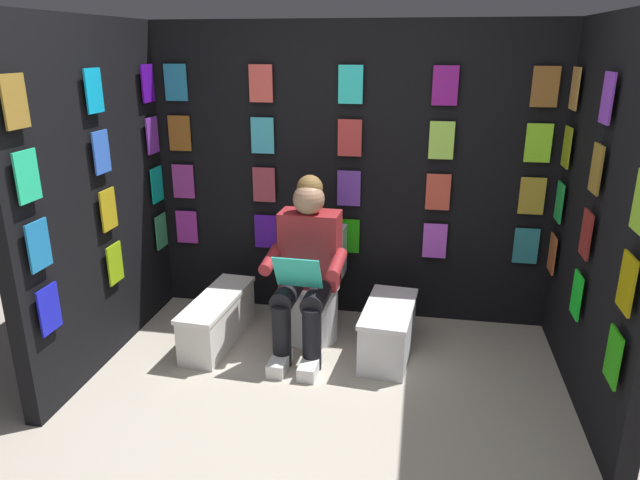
{
  "coord_description": "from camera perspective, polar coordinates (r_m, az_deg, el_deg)",
  "views": [
    {
      "loc": [
        -0.51,
        2.36,
        1.99
      ],
      "look_at": [
        0.08,
        -0.96,
        0.85
      ],
      "focal_mm": 32.35,
      "sensor_mm": 36.0,
      "label": 1
    }
  ],
  "objects": [
    {
      "name": "comic_longbox_far",
      "position": [
        3.92,
        6.76,
        -8.9
      ],
      "size": [
        0.37,
        0.7,
        0.36
      ],
      "rotation": [
        0.0,
        0.0,
        -0.09
      ],
      "color": "silver",
      "rests_on": "ground"
    },
    {
      "name": "display_wall_back",
      "position": [
        4.28,
        3.04,
        6.45
      ],
      "size": [
        3.03,
        0.14,
        2.17
      ],
      "color": "black",
      "rests_on": "ground"
    },
    {
      "name": "person_reading",
      "position": [
        3.82,
        -1.39,
        -2.65
      ],
      "size": [
        0.54,
        0.69,
        1.19
      ],
      "rotation": [
        0.0,
        0.0,
        -0.04
      ],
      "color": "maroon",
      "rests_on": "ground"
    },
    {
      "name": "ground_plane",
      "position": [
        3.13,
        -1.78,
        -20.84
      ],
      "size": [
        30.0,
        30.0,
        0.0
      ],
      "primitive_type": "plane",
      "color": "#B2A899"
    },
    {
      "name": "display_wall_right",
      "position": [
        3.92,
        -21.39,
        4.03
      ],
      "size": [
        0.14,
        1.75,
        2.17
      ],
      "color": "black",
      "rests_on": "ground"
    },
    {
      "name": "toilet",
      "position": [
        4.13,
        -0.63,
        -5.06
      ],
      "size": [
        0.41,
        0.56,
        0.77
      ],
      "rotation": [
        0.0,
        0.0,
        -0.04
      ],
      "color": "white",
      "rests_on": "ground"
    },
    {
      "name": "comic_longbox_near",
      "position": [
        4.13,
        -10.05,
        -7.7
      ],
      "size": [
        0.32,
        0.84,
        0.34
      ],
      "rotation": [
        0.0,
        0.0,
        -0.07
      ],
      "color": "white",
      "rests_on": "ground"
    },
    {
      "name": "display_wall_left",
      "position": [
        3.5,
        26.33,
        1.71
      ],
      "size": [
        0.14,
        1.75,
        2.17
      ],
      "color": "black",
      "rests_on": "ground"
    }
  ]
}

